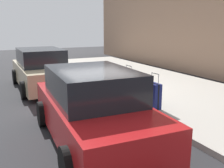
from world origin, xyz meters
TOP-DOWN VIEW (x-y plane):
  - ground_plane at (0.00, 0.00)m, footprint 40.00×40.00m
  - sidewalk_curb at (0.00, -2.50)m, footprint 18.00×5.00m
  - suitcase_navy_0 at (-3.04, -0.48)m, footprint 0.38×0.27m
  - suitcase_teal_1 at (-2.55, -0.43)m, footprint 0.39×0.23m
  - suitcase_maroon_2 at (-2.01, -0.40)m, footprint 0.47×0.21m
  - suitcase_silver_3 at (-1.46, -0.53)m, footprint 0.42×0.26m
  - suitcase_red_4 at (-0.91, -0.45)m, footprint 0.47×0.22m
  - suitcase_black_5 at (-0.33, -0.55)m, footprint 0.49×0.22m
  - suitcase_olive_6 at (0.21, -0.42)m, footprint 0.39×0.27m
  - suitcase_navy_7 at (0.73, -0.52)m, footprint 0.43×0.21m
  - fire_hydrant at (1.47, -0.47)m, footprint 0.39×0.21m
  - bollard_post at (2.25, -0.32)m, footprint 0.13×0.13m
  - parked_car_red_0 at (-3.94, 1.81)m, footprint 4.36×2.15m
  - parked_car_beige_1 at (1.52, 1.81)m, footprint 4.36×1.98m

SIDE VIEW (x-z plane):
  - ground_plane at x=0.00m, z-range 0.00..0.00m
  - sidewalk_curb at x=0.00m, z-range 0.00..0.14m
  - suitcase_teal_1 at x=-2.55m, z-range 0.01..0.84m
  - suitcase_red_4 at x=-0.91m, z-range 0.00..0.89m
  - suitcase_olive_6 at x=0.21m, z-range 0.11..0.81m
  - suitcase_black_5 at x=-0.33m, z-range 0.01..0.95m
  - bollard_post at x=2.25m, z-range 0.14..0.84m
  - suitcase_maroon_2 at x=-2.01m, z-range 0.02..1.00m
  - suitcase_silver_3 at x=-1.46m, z-range -0.02..1.04m
  - suitcase_navy_0 at x=-3.04m, z-range -0.02..1.04m
  - suitcase_navy_7 at x=0.73m, z-range 0.11..0.95m
  - fire_hydrant at x=1.47m, z-range 0.16..0.96m
  - parked_car_beige_1 at x=1.52m, z-range -0.05..1.55m
  - parked_car_red_0 at x=-3.94m, z-range -0.05..1.55m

